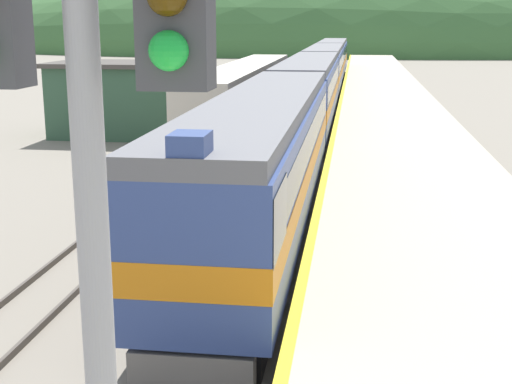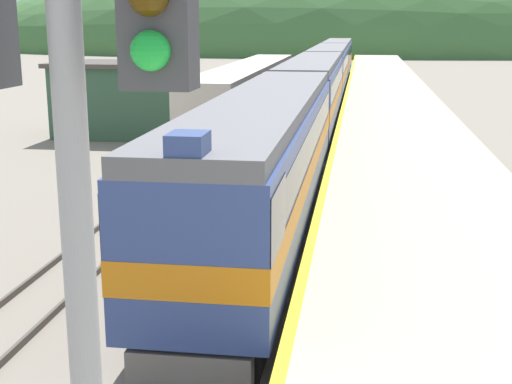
# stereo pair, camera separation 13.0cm
# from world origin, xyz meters

# --- Properties ---
(track_main) EXTENTS (1.52, 180.00, 0.16)m
(track_main) POSITION_xyz_m (0.00, 70.00, 0.08)
(track_main) COLOR #4C443D
(track_main) RESTS_ON ground
(track_siding) EXTENTS (1.52, 180.00, 0.16)m
(track_siding) POSITION_xyz_m (-4.53, 70.00, 0.08)
(track_siding) COLOR #4C443D
(track_siding) RESTS_ON ground
(platform) EXTENTS (6.87, 140.00, 0.96)m
(platform) POSITION_xyz_m (5.02, 50.00, 0.48)
(platform) COLOR #B2A893
(platform) RESTS_ON ground
(distant_hills) EXTENTS (175.41, 78.94, 42.64)m
(distant_hills) POSITION_xyz_m (0.00, 162.86, 0.00)
(distant_hills) COLOR #3D6B38
(distant_hills) RESTS_ON ground
(station_shed) EXTENTS (7.39, 5.31, 4.18)m
(station_shed) POSITION_xyz_m (-10.68, 39.25, 2.11)
(station_shed) COLOR #385B42
(station_shed) RESTS_ON ground
(express_train_lead_car) EXTENTS (2.94, 20.51, 4.62)m
(express_train_lead_car) POSITION_xyz_m (0.00, 21.02, 2.33)
(express_train_lead_car) COLOR black
(express_train_lead_car) RESTS_ON ground
(carriage_second) EXTENTS (2.93, 19.77, 4.26)m
(carriage_second) POSITION_xyz_m (0.00, 42.27, 2.32)
(carriage_second) COLOR black
(carriage_second) RESTS_ON ground
(carriage_third) EXTENTS (2.93, 19.77, 4.26)m
(carriage_third) POSITION_xyz_m (0.00, 62.92, 2.32)
(carriage_third) COLOR black
(carriage_third) RESTS_ON ground
(carriage_fourth) EXTENTS (2.93, 19.77, 4.26)m
(carriage_fourth) POSITION_xyz_m (0.00, 83.58, 2.32)
(carriage_fourth) COLOR black
(carriage_fourth) RESTS_ON ground
(siding_train) EXTENTS (2.90, 28.71, 3.64)m
(siding_train) POSITION_xyz_m (-4.53, 46.53, 1.88)
(siding_train) COLOR black
(siding_train) RESTS_ON ground
(signal_mast_main) EXTENTS (2.20, 0.42, 8.08)m
(signal_mast_main) POSITION_xyz_m (1.17, 3.90, 5.31)
(signal_mast_main) COLOR #9E9EA3
(signal_mast_main) RESTS_ON ground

